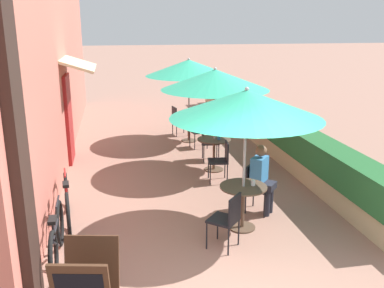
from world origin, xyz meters
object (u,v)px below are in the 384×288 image
at_px(patio_umbrella_mid, 215,80).
at_px(bicycle_leaning, 57,238).
at_px(cafe_chair_near_right, 256,184).
at_px(patio_table_mid, 214,148).
at_px(bicycle_second, 67,201).
at_px(cafe_chair_mid_left, 207,140).
at_px(coffee_cup_mid, 219,138).
at_px(patio_umbrella_far, 189,68).
at_px(patio_table_near, 243,198).
at_px(cafe_chair_near_left, 228,217).
at_px(patio_table_far, 189,123).
at_px(cafe_chair_far_left, 201,129).
at_px(cafe_chair_far_right, 178,118).
at_px(coffee_cup_far, 185,115).
at_px(patio_umbrella_near, 246,104).
at_px(cafe_chair_mid_right, 222,158).
at_px(seated_patron_near_right, 262,176).
at_px(coffee_cup_near, 253,183).

relative_size(patio_umbrella_mid, bicycle_leaning, 1.39).
relative_size(cafe_chair_near_right, patio_table_mid, 1.13).
relative_size(patio_table_mid, bicycle_second, 0.45).
relative_size(cafe_chair_mid_left, bicycle_second, 0.51).
bearing_deg(coffee_cup_mid, patio_umbrella_far, 94.57).
height_order(patio_table_near, cafe_chair_near_left, cafe_chair_near_left).
height_order(patio_table_mid, patio_table_far, same).
xyz_separation_m(cafe_chair_near_right, cafe_chair_far_left, (-0.12, 4.16, 0.00)).
xyz_separation_m(patio_table_mid, patio_umbrella_far, (-0.12, 2.55, 1.55)).
height_order(cafe_chair_far_right, bicycle_leaning, cafe_chair_far_right).
relative_size(patio_umbrella_far, bicycle_leaning, 1.39).
bearing_deg(patio_table_mid, coffee_cup_far, 95.66).
distance_m(patio_umbrella_near, cafe_chair_near_right, 1.73).
height_order(cafe_chair_near_left, cafe_chair_mid_left, same).
relative_size(patio_umbrella_far, cafe_chair_far_left, 2.74).
distance_m(coffee_cup_mid, bicycle_leaning, 4.62).
height_order(patio_table_near, cafe_chair_mid_right, cafe_chair_mid_right).
xyz_separation_m(cafe_chair_far_left, cafe_chair_far_right, (-0.42, 1.39, 0.00)).
height_order(seated_patron_near_right, coffee_cup_near, seated_patron_near_right).
bearing_deg(coffee_cup_mid, cafe_chair_near_left, -101.77).
bearing_deg(bicycle_leaning, patio_table_mid, 46.31).
bearing_deg(patio_table_mid, patio_umbrella_near, -94.09).
bearing_deg(coffee_cup_near, cafe_chair_near_right, 66.81).
bearing_deg(patio_table_near, cafe_chair_far_right, 91.20).
bearing_deg(patio_table_mid, coffee_cup_near, -90.90).
height_order(coffee_cup_mid, bicycle_leaning, coffee_cup_mid).
xyz_separation_m(cafe_chair_near_right, bicycle_leaning, (-3.30, -1.12, -0.15)).
height_order(patio_umbrella_near, coffee_cup_far, patio_umbrella_near).
xyz_separation_m(patio_table_near, bicycle_leaning, (-2.88, -0.52, -0.17)).
bearing_deg(patio_table_near, cafe_chair_mid_left, 86.57).
bearing_deg(cafe_chair_far_left, patio_umbrella_mid, 166.52).
xyz_separation_m(patio_table_far, bicycle_second, (-2.94, -4.67, -0.17)).
relative_size(coffee_cup_mid, bicycle_leaning, 0.05).
relative_size(patio_umbrella_near, cafe_chair_near_left, 2.74).
bearing_deg(patio_umbrella_mid, patio_table_mid, 97.13).
distance_m(cafe_chair_near_left, coffee_cup_far, 5.99).
relative_size(seated_patron_near_right, coffee_cup_far, 13.89).
distance_m(patio_umbrella_mid, patio_table_far, 2.99).
distance_m(cafe_chair_near_right, patio_table_far, 4.87).
bearing_deg(coffee_cup_mid, coffee_cup_far, 97.37).
xyz_separation_m(patio_table_far, cafe_chair_far_right, (-0.21, 0.70, -0.02)).
xyz_separation_m(seated_patron_near_right, cafe_chair_far_right, (-0.63, 5.63, -0.17)).
relative_size(patio_table_far, cafe_chair_far_right, 0.88).
xyz_separation_m(cafe_chair_near_left, coffee_cup_mid, (0.71, 3.41, 0.27)).
bearing_deg(cafe_chair_mid_left, cafe_chair_near_right, 10.61).
bearing_deg(cafe_chair_near_left, coffee_cup_mid, 29.23).
distance_m(seated_patron_near_right, patio_table_mid, 2.40).
distance_m(cafe_chair_mid_left, cafe_chair_far_left, 1.13).
height_order(cafe_chair_near_right, coffee_cup_near, cafe_chair_near_right).
relative_size(patio_table_far, cafe_chair_far_left, 0.88).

